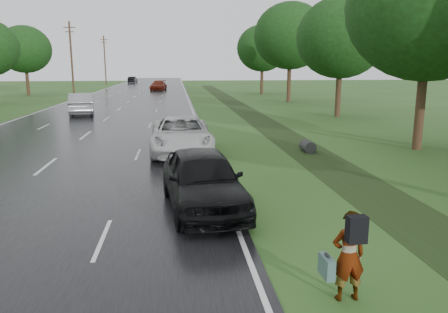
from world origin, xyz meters
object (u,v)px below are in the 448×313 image
(pedestrian, at_px, (348,255))
(silver_sedan, at_px, (81,104))
(dark_sedan, at_px, (203,179))
(white_pickup, at_px, (181,135))

(pedestrian, distance_m, silver_sedan, 32.39)
(dark_sedan, distance_m, silver_sedan, 26.80)
(pedestrian, bearing_deg, dark_sedan, -69.28)
(pedestrian, height_order, silver_sedan, silver_sedan)
(pedestrian, relative_size, silver_sedan, 0.31)
(white_pickup, height_order, dark_sedan, dark_sedan)
(pedestrian, height_order, white_pickup, white_pickup)
(dark_sedan, bearing_deg, silver_sedan, 101.87)
(pedestrian, relative_size, dark_sedan, 0.33)
(white_pickup, bearing_deg, dark_sedan, -87.37)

